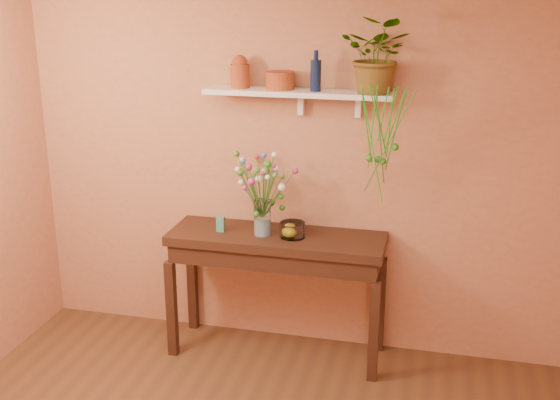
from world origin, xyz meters
name	(u,v)px	position (x,y,z in m)	size (l,w,h in m)	color
room	(199,279)	(0.00, 0.00, 1.35)	(4.04, 4.04, 2.70)	brown
sideboard	(277,252)	(-0.07, 1.73, 0.80)	(1.54, 0.49, 0.93)	#341B12
wall_shelf	(300,93)	(0.06, 1.87, 1.92)	(1.30, 0.24, 0.19)	white
terracotta_jug	(240,72)	(-0.36, 1.88, 2.04)	(0.15, 0.15, 0.22)	#A14721
terracotta_pot	(280,80)	(-0.08, 1.88, 2.00)	(0.20, 0.20, 0.12)	#A14721
blue_bottle	(316,75)	(0.17, 1.85, 2.05)	(0.09, 0.09, 0.27)	#0D193B
spider_plant	(378,55)	(0.58, 1.84, 2.19)	(0.45, 0.39, 0.50)	#30761D
plant_fronds	(382,144)	(0.64, 1.68, 1.64)	(0.36, 0.36, 0.80)	#30761D
glass_vase	(262,220)	(-0.17, 1.71, 1.04)	(0.12, 0.12, 0.25)	white
bouquet	(261,179)	(-0.17, 1.71, 1.34)	(0.48, 0.49, 0.46)	#386B28
glass_bowl	(292,230)	(0.05, 1.71, 0.98)	(0.18, 0.18, 0.11)	white
lemon	(290,231)	(0.03, 1.70, 0.97)	(0.07, 0.07, 0.07)	yellow
carton	(221,224)	(-0.47, 1.70, 0.99)	(0.06, 0.04, 0.11)	#285E7F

